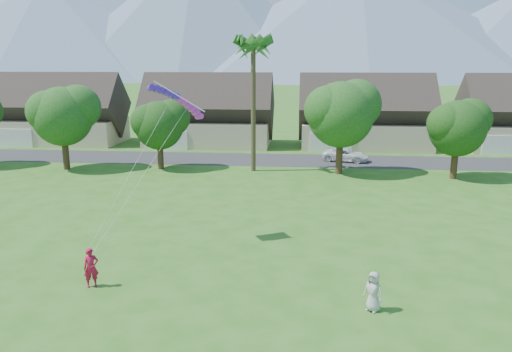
# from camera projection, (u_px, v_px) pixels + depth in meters

# --- Properties ---
(ground) EXTENTS (500.00, 500.00, 0.00)m
(ground) POSITION_uv_depth(u_px,v_px,m) (232.00, 327.00, 19.63)
(ground) COLOR #2D6019
(ground) RESTS_ON ground
(street) EXTENTS (90.00, 7.00, 0.01)m
(street) POSITION_uv_depth(u_px,v_px,m) (277.00, 160.00, 52.60)
(street) COLOR #2D2D30
(street) RESTS_ON ground
(kite_flyer) EXTENTS (0.82, 0.74, 1.87)m
(kite_flyer) POSITION_uv_depth(u_px,v_px,m) (91.00, 268.00, 22.93)
(kite_flyer) COLOR #B11434
(kite_flyer) RESTS_ON ground
(watcher) EXTENTS (1.01, 0.94, 1.73)m
(watcher) POSITION_uv_depth(u_px,v_px,m) (373.00, 291.00, 20.73)
(watcher) COLOR #B2B2AE
(watcher) RESTS_ON ground
(parked_car) EXTENTS (5.14, 3.35, 1.32)m
(parked_car) POSITION_uv_depth(u_px,v_px,m) (346.00, 155.00, 51.79)
(parked_car) COLOR white
(parked_car) RESTS_ON ground
(mountain_ridge) EXTENTS (540.00, 240.00, 70.00)m
(mountain_ridge) POSITION_uv_depth(u_px,v_px,m) (320.00, 24.00, 264.23)
(mountain_ridge) COLOR slate
(mountain_ridge) RESTS_ON ground
(houses_row) EXTENTS (72.75, 8.19, 8.86)m
(houses_row) POSITION_uv_depth(u_px,v_px,m) (286.00, 118.00, 60.50)
(houses_row) COLOR beige
(houses_row) RESTS_ON ground
(tree_row) EXTENTS (62.27, 6.67, 8.45)m
(tree_row) POSITION_uv_depth(u_px,v_px,m) (262.00, 120.00, 45.70)
(tree_row) COLOR #47301C
(tree_row) RESTS_ON ground
(fan_palm) EXTENTS (3.00, 3.00, 13.80)m
(fan_palm) POSITION_uv_depth(u_px,v_px,m) (253.00, 43.00, 44.78)
(fan_palm) COLOR #4C3D26
(fan_palm) RESTS_ON ground
(parafoil_kite) EXTENTS (3.54, 1.49, 0.50)m
(parafoil_kite) POSITION_uv_depth(u_px,v_px,m) (178.00, 98.00, 27.56)
(parafoil_kite) COLOR #551BD1
(parafoil_kite) RESTS_ON ground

